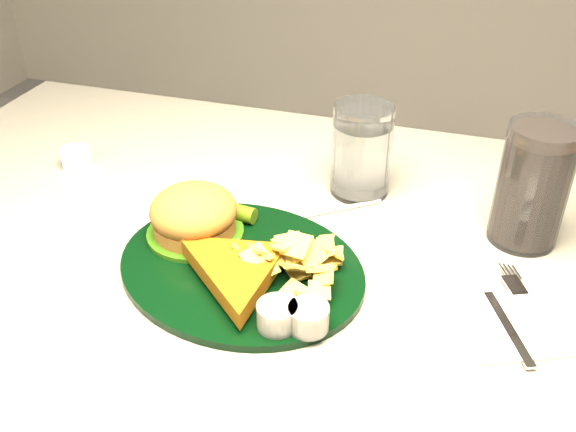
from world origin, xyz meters
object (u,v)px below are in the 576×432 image
dinner_plate (240,247)px  fork_napkin (508,323)px  cola_glass (533,185)px  water_glass (362,150)px

dinner_plate → fork_napkin: dinner_plate is taller
dinner_plate → cola_glass: cola_glass is taller
dinner_plate → water_glass: 0.24m
water_glass → fork_napkin: bearing=-47.3°
fork_napkin → water_glass: bearing=108.5°
cola_glass → fork_napkin: (-0.01, -0.17, -0.07)m
cola_glass → water_glass: bearing=166.3°
water_glass → cola_glass: 0.23m
water_glass → fork_napkin: 0.31m
dinner_plate → cola_glass: size_ratio=1.95×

